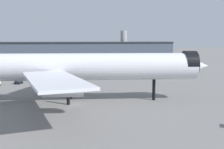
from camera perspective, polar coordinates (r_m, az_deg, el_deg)
The scene contains 4 objects.
ground at distance 69.26m, azimuth -7.35°, elevation -6.16°, with size 900.00×900.00×0.00m, color slate.
airliner_near_gate at distance 71.89m, azimuth -6.71°, elevation 1.45°, with size 67.73×60.62×19.99m.
terminal_building at distance 282.93m, azimuth -7.96°, elevation 5.24°, with size 213.47×30.82×25.35m.
baggage_tug_wing at distance 106.63m, azimuth -18.47°, elevation -1.29°, with size 3.09×3.57×1.85m.
Camera 1 is at (-12.01, -66.37, 15.75)m, focal length 44.85 mm.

